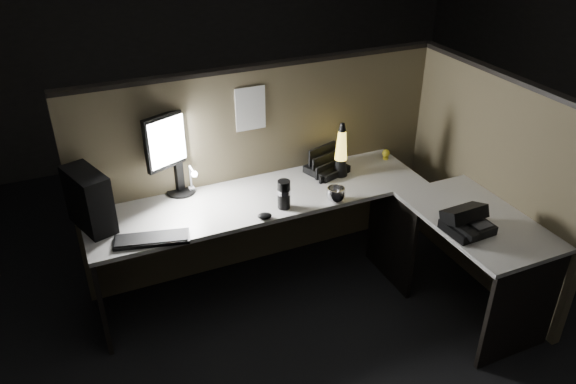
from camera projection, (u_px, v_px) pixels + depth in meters
name	position (u px, v px, depth m)	size (l,w,h in m)	color
floor	(318.00, 329.00, 3.70)	(6.00, 6.00, 0.00)	black
room_shell	(327.00, 96.00, 2.89)	(6.00, 6.00, 6.00)	silver
partition_back	(264.00, 169.00, 4.06)	(2.66, 0.06, 1.50)	brown
partition_right	(487.00, 184.00, 3.87)	(0.06, 1.66, 1.50)	brown
desk	(328.00, 231.00, 3.67)	(2.60, 1.60, 0.73)	beige
pc_tower	(89.00, 200.00, 3.36)	(0.16, 0.35, 0.37)	black
monitor	(176.00, 144.00, 3.65)	(0.43, 0.22, 0.58)	black
keyboard	(152.00, 239.00, 3.30)	(0.44, 0.15, 0.02)	black
mouse	(265.00, 216.00, 3.51)	(0.09, 0.07, 0.04)	black
clip_lamp	(193.00, 179.00, 3.72)	(0.04, 0.16, 0.20)	silver
organizer	(326.00, 166.00, 4.05)	(0.32, 0.30, 0.20)	black
lava_lamp	(341.00, 154.00, 3.95)	(0.11, 0.11, 0.40)	black
travel_mug	(284.00, 194.00, 3.59)	(0.09, 0.09, 0.19)	black
steel_mug	(336.00, 195.00, 3.68)	(0.13, 0.13, 0.10)	silver
figurine	(386.00, 153.00, 4.22)	(0.06, 0.06, 0.06)	gold
pinned_paper	(250.00, 109.00, 3.75)	(0.21, 0.00, 0.30)	white
desk_phone	(466.00, 222.00, 3.38)	(0.27, 0.28, 0.16)	black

